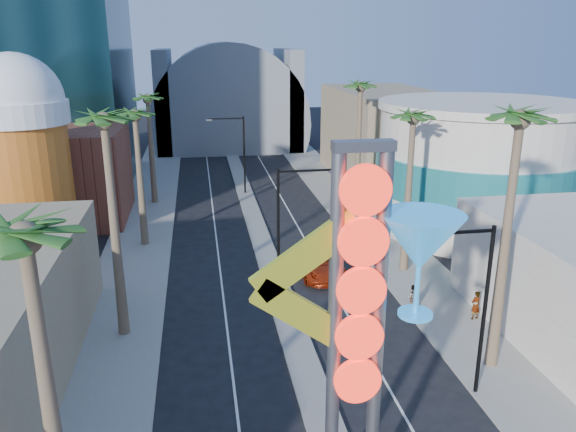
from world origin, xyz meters
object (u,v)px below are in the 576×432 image
(red_pickup, at_px, (317,263))
(pedestrian_b, at_px, (412,297))
(pedestrian_a, at_px, (476,305))
(neon_sign, at_px, (383,308))

(red_pickup, height_order, pedestrian_b, pedestrian_b)
(pedestrian_a, height_order, pedestrian_b, pedestrian_a)
(neon_sign, bearing_deg, pedestrian_a, 50.13)
(neon_sign, relative_size, pedestrian_a, 7.42)
(red_pickup, distance_m, pedestrian_b, 7.70)
(red_pickup, height_order, pedestrian_a, pedestrian_a)
(neon_sign, xyz_separation_m, red_pickup, (2.16, 19.47, -6.49))
(pedestrian_b, bearing_deg, red_pickup, -35.14)
(pedestrian_a, distance_m, pedestrian_b, 3.50)
(neon_sign, xyz_separation_m, pedestrian_a, (9.57, 11.46, -6.31))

